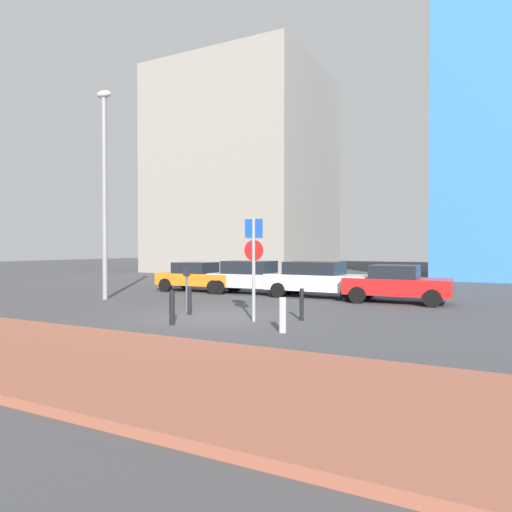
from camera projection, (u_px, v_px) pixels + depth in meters
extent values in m
plane|color=#424244|center=(213.00, 317.00, 14.16)|extent=(120.00, 120.00, 0.00)
cube|color=#93513D|center=(50.00, 353.00, 8.99)|extent=(40.00, 4.36, 0.14)
cube|color=orange|center=(199.00, 279.00, 22.50)|extent=(4.06, 1.89, 0.57)
cube|color=black|center=(195.00, 268.00, 22.58)|extent=(1.84, 1.67, 0.53)
cylinder|color=black|center=(232.00, 284.00, 22.71)|extent=(0.65, 0.24, 0.64)
cylinder|color=black|center=(214.00, 287.00, 21.13)|extent=(0.65, 0.24, 0.64)
cylinder|color=black|center=(186.00, 283.00, 23.88)|extent=(0.65, 0.24, 0.64)
cylinder|color=black|center=(165.00, 285.00, 22.31)|extent=(0.65, 0.24, 0.64)
cube|color=#B7BABF|center=(254.00, 280.00, 21.26)|extent=(4.14, 1.95, 0.62)
cube|color=black|center=(249.00, 267.00, 21.35)|extent=(2.30, 1.71, 0.58)
cylinder|color=black|center=(289.00, 287.00, 21.48)|extent=(0.65, 0.25, 0.64)
cylinder|color=black|center=(275.00, 290.00, 19.90)|extent=(0.65, 0.25, 0.64)
cylinder|color=black|center=(236.00, 285.00, 22.62)|extent=(0.65, 0.25, 0.64)
cylinder|color=black|center=(219.00, 287.00, 21.05)|extent=(0.65, 0.25, 0.64)
cube|color=white|center=(320.00, 282.00, 19.69)|extent=(4.62, 1.94, 0.67)
cube|color=black|center=(314.00, 268.00, 19.80)|extent=(2.37, 1.73, 0.54)
cylinder|color=black|center=(362.00, 290.00, 19.72)|extent=(0.65, 0.24, 0.64)
cylinder|color=black|center=(349.00, 294.00, 18.14)|extent=(0.65, 0.24, 0.64)
cylinder|color=black|center=(296.00, 287.00, 21.24)|extent=(0.65, 0.24, 0.64)
cylinder|color=black|center=(278.00, 290.00, 19.66)|extent=(0.65, 0.24, 0.64)
cube|color=red|center=(397.00, 286.00, 17.82)|extent=(4.00, 1.93, 0.63)
cube|color=black|center=(395.00, 272.00, 17.85)|extent=(1.78, 1.71, 0.50)
cylinder|color=black|center=(436.00, 294.00, 18.05)|extent=(0.65, 0.24, 0.64)
cylinder|color=black|center=(432.00, 298.00, 16.43)|extent=(0.65, 0.24, 0.64)
cylinder|color=black|center=(368.00, 291.00, 19.22)|extent=(0.65, 0.24, 0.64)
cylinder|color=black|center=(357.00, 295.00, 17.60)|extent=(0.65, 0.24, 0.64)
cylinder|color=gray|center=(254.00, 270.00, 13.29)|extent=(0.10, 0.10, 2.98)
cube|color=#1447B7|center=(254.00, 229.00, 13.27)|extent=(0.55, 0.05, 0.55)
cylinder|color=red|center=(254.00, 250.00, 13.28)|extent=(0.60, 0.04, 0.60)
cylinder|color=#4C4C51|center=(187.00, 294.00, 15.37)|extent=(0.08, 0.08, 1.18)
cube|color=black|center=(187.00, 272.00, 15.35)|extent=(0.18, 0.14, 0.28)
cylinder|color=gray|center=(105.00, 199.00, 18.91)|extent=(0.20, 0.20, 8.25)
ellipsoid|color=silver|center=(104.00, 94.00, 18.84)|extent=(0.70, 0.36, 0.30)
cylinder|color=#B7B7BC|center=(283.00, 315.00, 11.56)|extent=(0.18, 0.18, 0.88)
cylinder|color=black|center=(302.00, 304.00, 13.49)|extent=(0.12, 0.12, 0.94)
cylinder|color=black|center=(172.00, 308.00, 12.73)|extent=(0.15, 0.15, 0.94)
cylinder|color=black|center=(190.00, 300.00, 14.66)|extent=(0.14, 0.14, 0.91)
cube|color=gray|center=(245.00, 173.00, 42.23)|extent=(13.76, 13.33, 17.87)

